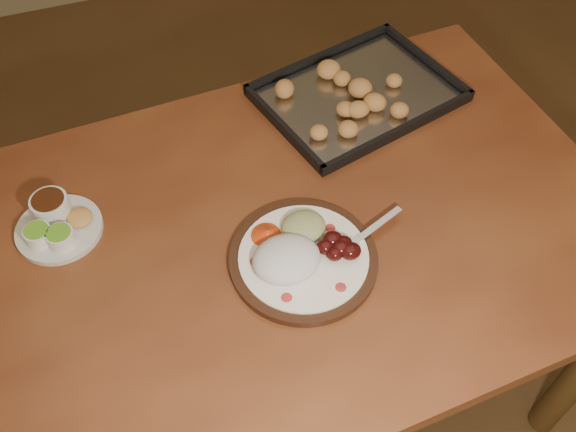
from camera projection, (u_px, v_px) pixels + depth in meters
name	position (u px, v px, depth m)	size (l,w,h in m)	color
ground	(336.00, 317.00, 2.01)	(4.00, 4.00, 0.00)	brown
dining_table	(258.00, 265.00, 1.34)	(1.55, 0.98, 0.75)	brown
dinner_plate	(300.00, 255.00, 1.21)	(0.37, 0.28, 0.07)	black
condiment_saucer	(56.00, 223.00, 1.26)	(0.17, 0.17, 0.06)	beige
baking_tray	(358.00, 93.00, 1.51)	(0.50, 0.42, 0.05)	black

